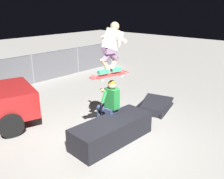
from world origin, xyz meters
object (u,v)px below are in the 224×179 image
(skater_airborne, at_px, (112,45))
(person_sitting_on_ledge, at_px, (109,102))
(kicker_ramp, at_px, (154,107))
(ledge_box_main, at_px, (112,131))
(skateboard, at_px, (110,75))

(skater_airborne, bearing_deg, person_sitting_on_ledge, 65.08)
(kicker_ramp, bearing_deg, ledge_box_main, -172.62)
(skater_airborne, bearing_deg, kicker_ramp, 1.20)
(kicker_ramp, bearing_deg, skater_airborne, -178.80)
(person_sitting_on_ledge, distance_m, skateboard, 0.78)
(ledge_box_main, height_order, kicker_ramp, ledge_box_main)
(person_sitting_on_ledge, bearing_deg, kicker_ramp, -3.55)
(skateboard, bearing_deg, kicker_ramp, 0.84)
(skateboard, relative_size, skater_airborne, 0.93)
(skateboard, bearing_deg, person_sitting_on_ledge, 49.15)
(person_sitting_on_ledge, relative_size, kicker_ramp, 0.97)
(kicker_ramp, bearing_deg, person_sitting_on_ledge, 176.45)
(ledge_box_main, bearing_deg, person_sitting_on_ledge, 49.96)
(person_sitting_on_ledge, distance_m, skater_airborne, 1.45)
(person_sitting_on_ledge, distance_m, kicker_ramp, 2.09)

